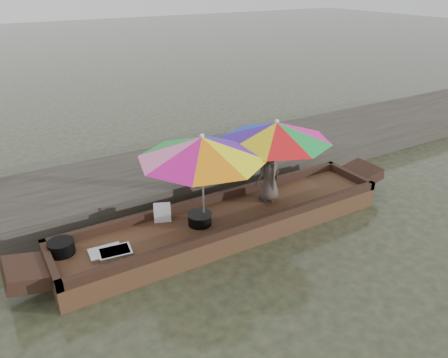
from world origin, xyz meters
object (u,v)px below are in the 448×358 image
tray_scallop (106,253)px  supply_bag (162,212)px  tray_crayfish (115,253)px  boat_hull (227,224)px  cooking_pot (61,247)px  charcoal_grill (200,219)px  vendor (269,174)px  umbrella_stern (275,162)px  umbrella_bow (203,180)px

tray_scallop → supply_bag: bearing=24.1°
tray_crayfish → boat_hull: bearing=4.6°
tray_crayfish → tray_scallop: (-0.11, 0.11, -0.01)m
cooking_pot → charcoal_grill: bearing=-8.4°
vendor → umbrella_stern: bearing=93.2°
umbrella_bow → umbrella_stern: 1.41m
boat_hull → charcoal_grill: size_ratio=15.30×
cooking_pot → tray_scallop: cooking_pot is taller
cooking_pot → umbrella_bow: 2.33m
cooking_pot → umbrella_stern: umbrella_stern is taller
charcoal_grill → umbrella_stern: 1.64m
vendor → umbrella_stern: size_ratio=0.54×
boat_hull → umbrella_bow: bearing=180.0°
vendor → umbrella_stern: umbrella_stern is taller
tray_scallop → charcoal_grill: charcoal_grill is taller
supply_bag → tray_crayfish: bearing=-149.0°
cooking_pot → tray_crayfish: (0.65, -0.47, -0.06)m
supply_bag → vendor: vendor is taller
umbrella_stern → tray_crayfish: bearing=-176.9°
tray_scallop → charcoal_grill: (1.59, 0.04, 0.06)m
tray_crayfish → charcoal_grill: size_ratio=1.23×
tray_crayfish → umbrella_stern: bearing=3.1°
umbrella_stern → boat_hull: bearing=180.0°
cooking_pot → charcoal_grill: cooking_pot is taller
cooking_pot → umbrella_stern: bearing=-4.8°
supply_bag → umbrella_stern: bearing=-13.0°
tray_crayfish → umbrella_stern: size_ratio=0.25×
tray_crayfish → umbrella_bow: umbrella_bow is taller
cooking_pot → tray_scallop: (0.55, -0.36, -0.07)m
cooking_pot → charcoal_grill: size_ratio=1.00×
cooking_pot → tray_crayfish: size_ratio=0.81×
boat_hull → tray_scallop: bearing=-178.6°
vendor → tray_scallop: bearing=0.3°
supply_bag → vendor: size_ratio=0.28×
cooking_pot → vendor: bearing=-2.8°
cooking_pot → charcoal_grill: 2.16m
charcoal_grill → umbrella_stern: (1.49, 0.01, 0.68)m
tray_crayfish → vendor: 3.01m
vendor → umbrella_bow: umbrella_bow is taller
umbrella_bow → charcoal_grill: bearing=-172.5°
supply_bag → umbrella_bow: 0.95m
tray_scallop → umbrella_bow: bearing=1.8°
vendor → tray_crayfish: bearing=2.6°
supply_bag → umbrella_bow: umbrella_bow is taller
tray_crayfish → umbrella_bow: (1.56, 0.16, 0.73)m
umbrella_stern → supply_bag: bearing=167.0°
cooking_pot → umbrella_stern: size_ratio=0.20×
umbrella_bow → boat_hull: bearing=0.0°
tray_crayfish → tray_scallop: tray_crayfish is taller
boat_hull → cooking_pot: (-2.66, 0.30, 0.28)m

